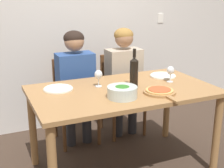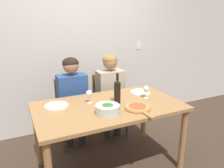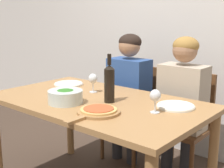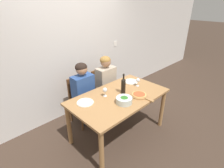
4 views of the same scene
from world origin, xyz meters
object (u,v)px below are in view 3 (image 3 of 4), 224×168
at_px(wine_bottle, 109,83).
at_px(wine_glass_right, 155,97).
at_px(chair_left, 134,109).
at_px(pizza_on_board, 98,111).
at_px(wine_glass_left, 93,79).
at_px(dinner_plate_right, 176,106).
at_px(person_woman, 128,86).
at_px(broccoli_bowl, 65,96).
at_px(dinner_plate_left, 69,84).
at_px(chair_right, 186,121).
at_px(person_man, 182,96).

relative_size(wine_bottle, wine_glass_right, 2.27).
relative_size(chair_left, pizza_on_board, 2.18).
xyz_separation_m(pizza_on_board, wine_glass_left, (-0.40, 0.38, 0.09)).
bearing_deg(wine_glass_left, wine_glass_right, -11.50).
relative_size(dinner_plate_right, pizza_on_board, 0.62).
bearing_deg(wine_glass_left, person_woman, 95.35).
relative_size(broccoli_bowl, dinner_plate_left, 0.95).
bearing_deg(chair_right, wine_glass_right, -78.57).
distance_m(chair_right, person_woman, 0.62).
xyz_separation_m(chair_right, person_man, (0.00, -0.11, 0.25)).
distance_m(person_man, wine_glass_right, 0.69).
bearing_deg(person_man, chair_left, 168.84).
bearing_deg(chair_right, broccoli_bowl, -114.23).
bearing_deg(pizza_on_board, wine_glass_right, 43.23).
height_order(wine_bottle, wine_glass_left, wine_bottle).
bearing_deg(dinner_plate_left, chair_right, 33.75).
height_order(broccoli_bowl, dinner_plate_left, broccoli_bowl).
height_order(chair_right, wine_glass_left, wine_glass_left).
distance_m(person_man, dinner_plate_left, 0.98).
bearing_deg(pizza_on_board, dinner_plate_left, 149.74).
bearing_deg(wine_glass_right, dinner_plate_right, 77.17).
xyz_separation_m(chair_right, pizza_on_board, (-0.11, -1.01, 0.31)).
bearing_deg(wine_bottle, broccoli_bowl, -134.92).
xyz_separation_m(dinner_plate_left, pizza_on_board, (0.75, -0.44, 0.01)).
distance_m(dinner_plate_right, wine_glass_right, 0.22).
bearing_deg(wine_glass_left, pizza_on_board, -43.65).
xyz_separation_m(chair_right, wine_glass_left, (-0.51, -0.63, 0.40)).
distance_m(chair_right, wine_bottle, 0.91).
height_order(dinner_plate_left, dinner_plate_right, same).
xyz_separation_m(pizza_on_board, wine_glass_right, (0.26, 0.25, 0.09)).
relative_size(dinner_plate_left, wine_glass_left, 1.69).
distance_m(wine_bottle, pizza_on_board, 0.30).
height_order(chair_left, dinner_plate_right, chair_left).
distance_m(person_woman, dinner_plate_right, 0.89).
bearing_deg(wine_bottle, person_woman, 116.95).
bearing_deg(person_man, wine_glass_left, -134.24).
relative_size(chair_right, person_man, 0.74).
relative_size(dinner_plate_right, wine_glass_left, 1.69).
bearing_deg(chair_right, chair_left, 180.00).
height_order(person_man, dinner_plate_right, person_man).
height_order(person_man, wine_bottle, person_man).
bearing_deg(person_man, wine_glass_right, -76.72).
bearing_deg(broccoli_bowl, wine_glass_left, 100.79).
relative_size(dinner_plate_left, wine_glass_right, 1.69).
xyz_separation_m(chair_left, dinner_plate_left, (-0.30, -0.57, 0.30)).
bearing_deg(pizza_on_board, broccoli_bowl, 174.44).
bearing_deg(dinner_plate_left, person_man, 28.38).
relative_size(person_woman, broccoli_bowl, 5.00).
height_order(person_woman, broccoli_bowl, person_woman).
distance_m(wine_glass_left, wine_glass_right, 0.68).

